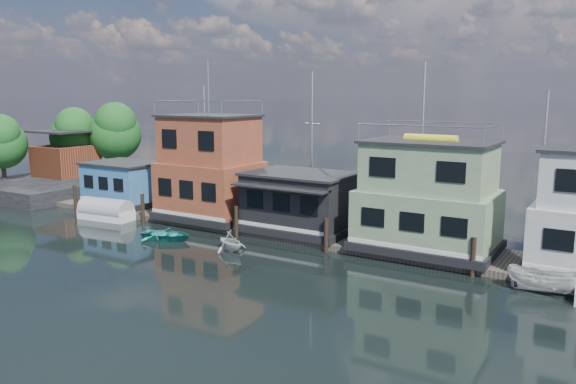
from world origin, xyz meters
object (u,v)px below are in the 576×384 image
Objects in this scene: houseboat_green at (428,198)px; dinghy_white at (230,241)px; dinghy_teal at (166,235)px; tarp_runabout at (106,211)px; motorboat at (543,280)px; houseboat_red at (210,169)px; houseboat_blue at (125,184)px; houseboat_dark at (300,202)px.

houseboat_green is 12.58m from dinghy_white.
dinghy_teal is 0.76× the size of tarp_runabout.
houseboat_red is at bearing 82.26° from motorboat.
houseboat_green reaches higher than dinghy_teal.
houseboat_blue is 4.45m from tarp_runabout.
motorboat is (33.65, -3.58, -1.53)m from houseboat_blue.
dinghy_white is at bearing -19.98° from houseboat_blue.
houseboat_dark is 2.09× the size of dinghy_teal.
tarp_runabout is (-24.62, -3.73, -2.87)m from houseboat_green.
houseboat_dark is 2.13× the size of motorboat.
tarp_runabout is (1.88, -3.73, -1.53)m from houseboat_blue.
houseboat_dark is at bearing 78.26° from motorboat.
motorboat is at bearing -12.44° from houseboat_dark.
houseboat_dark is 16.63m from motorboat.
houseboat_red is at bearing 67.10° from dinghy_white.
dinghy_white is (5.34, 0.14, 0.26)m from dinghy_teal.
tarp_runabout is at bearing -171.38° from houseboat_green.
houseboat_dark is at bearing -0.06° from houseboat_blue.
houseboat_dark is 3.09× the size of dinghy_white.
houseboat_dark reaches higher than dinghy_white.
houseboat_blue is at bearing 179.94° from houseboat_dark.
dinghy_white is (-1.82, -5.68, -1.79)m from houseboat_dark.
houseboat_green is 17.48m from dinghy_teal.
houseboat_red reaches higher than motorboat.
motorboat is (7.15, -3.58, -2.88)m from houseboat_green.
houseboat_blue is 12.02m from dinghy_teal.
dinghy_teal is (-16.16, -5.84, -3.18)m from houseboat_green.
tarp_runabout reaches higher than motorboat.
houseboat_green is (17.00, 0.00, -0.55)m from houseboat_red.
houseboat_blue is 1.84× the size of motorboat.
houseboat_blue is at bearing 89.82° from dinghy_white.
houseboat_green is 25.07m from tarp_runabout.
houseboat_red reaches higher than dinghy_teal.
houseboat_red is 8.18m from houseboat_dark.
houseboat_red is 17.01m from houseboat_green.
houseboat_red is 1.41× the size of houseboat_green.
houseboat_blue is 26.53m from houseboat_green.
dinghy_white is at bearing 97.42° from motorboat.
houseboat_red is (9.50, 0.00, 1.90)m from houseboat_blue.
houseboat_blue is at bearing -180.00° from houseboat_red.
dinghy_teal is 1.02× the size of motorboat.
tarp_runabout is at bearing 101.68° from dinghy_white.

